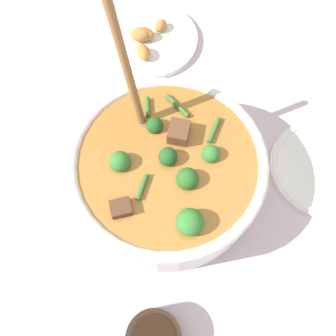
# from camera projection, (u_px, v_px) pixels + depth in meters

# --- Properties ---
(ground_plane) EXTENTS (4.00, 4.00, 0.00)m
(ground_plane) POSITION_uv_depth(u_px,v_px,m) (168.00, 184.00, 0.57)
(ground_plane) COLOR silver
(stew_bowl) EXTENTS (0.29, 0.29, 0.28)m
(stew_bowl) POSITION_uv_depth(u_px,v_px,m) (168.00, 170.00, 0.51)
(stew_bowl) COLOR white
(stew_bowl) RESTS_ON ground_plane
(empty_plate) EXTENTS (0.18, 0.18, 0.02)m
(empty_plate) POSITION_uv_depth(u_px,v_px,m) (323.00, 169.00, 0.57)
(empty_plate) COLOR white
(empty_plate) RESTS_ON ground_plane
(food_plate) EXTENTS (0.21, 0.21, 0.04)m
(food_plate) POSITION_uv_depth(u_px,v_px,m) (147.00, 39.00, 0.69)
(food_plate) COLOR white
(food_plate) RESTS_ON ground_plane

